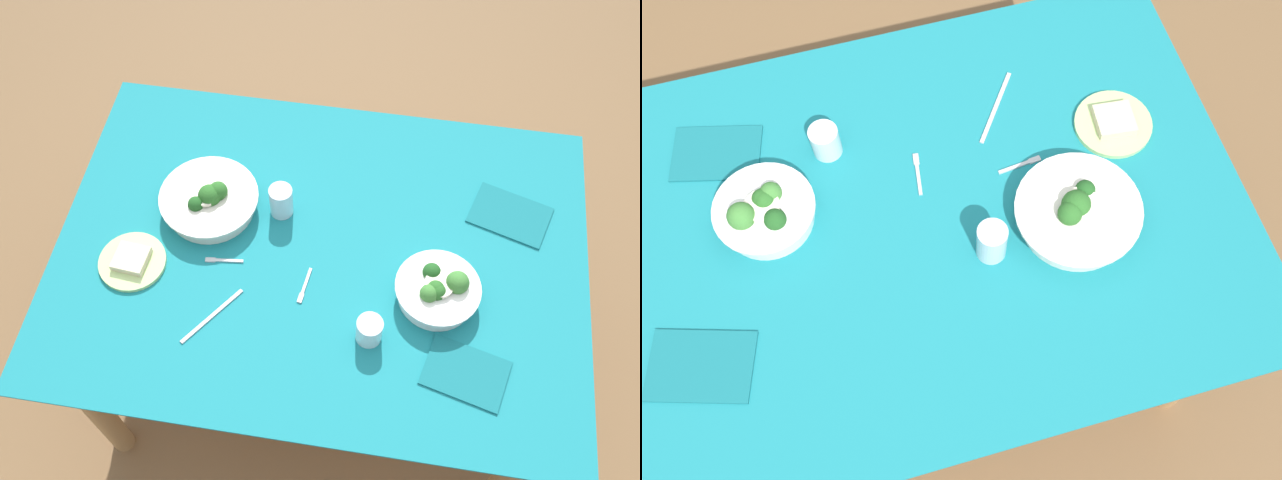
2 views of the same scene
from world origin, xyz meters
The scene contains 12 objects.
ground_plane centered at (0.00, 0.00, 0.00)m, with size 6.00×6.00×0.00m, color brown.
dining_table centered at (0.00, 0.00, 0.64)m, with size 1.45×1.05×0.75m.
broccoli_bowl_far centered at (-0.32, 0.09, 0.79)m, with size 0.22×0.22×0.10m.
broccoli_bowl_near centered at (0.33, -0.09, 0.78)m, with size 0.28×0.28×0.10m.
bread_side_plate centered at (0.50, 0.11, 0.76)m, with size 0.18×0.18×0.03m.
water_glass_center centered at (0.13, -0.12, 0.80)m, with size 0.07×0.07×0.10m, color silver.
water_glass_side centered at (-0.16, 0.23, 0.79)m, with size 0.07×0.07×0.08m, color silver.
fork_by_far_bowl centered at (0.02, 0.12, 0.75)m, with size 0.02×0.11×0.00m.
fork_by_near_bowl centered at (0.26, 0.07, 0.75)m, with size 0.10×0.02×0.00m.
table_knife_left centered at (0.25, 0.24, 0.75)m, with size 0.21×0.01×0.00m, color #B7B7BC.
napkin_folded_upper centered at (-0.51, -0.20, 0.75)m, with size 0.21×0.15×0.01m, color #156870.
napkin_folded_lower centered at (-0.41, 0.29, 0.75)m, with size 0.20×0.14×0.01m, color #156870.
Camera 2 is at (-0.11, -0.71, 2.21)m, focal length 41.37 mm.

